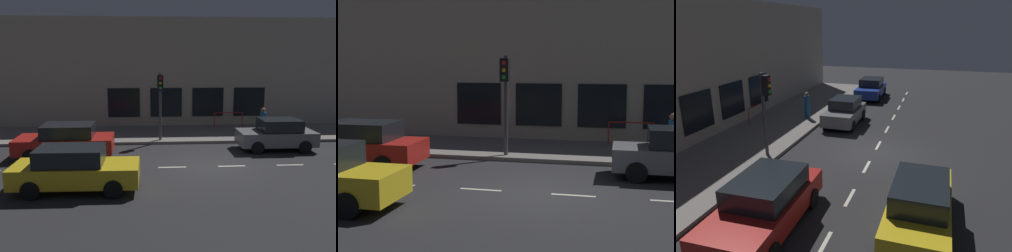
# 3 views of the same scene
# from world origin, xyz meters

# --- Properties ---
(ground_plane) EXTENTS (60.00, 60.00, 0.00)m
(ground_plane) POSITION_xyz_m (0.00, 0.00, 0.00)
(ground_plane) COLOR #28282B
(sidewalk) EXTENTS (4.50, 32.00, 0.15)m
(sidewalk) POSITION_xyz_m (6.25, 0.00, 0.07)
(sidewalk) COLOR gray
(sidewalk) RESTS_ON ground
(building_facade) EXTENTS (0.65, 32.00, 7.12)m
(building_facade) POSITION_xyz_m (8.80, -0.00, 3.55)
(building_facade) COLOR #B2A893
(building_facade) RESTS_ON ground
(lane_centre_line) EXTENTS (0.12, 27.20, 0.01)m
(lane_centre_line) POSITION_xyz_m (0.00, -1.00, 0.00)
(lane_centre_line) COLOR beige
(lane_centre_line) RESTS_ON ground
(traffic_light) EXTENTS (0.49, 0.32, 3.67)m
(traffic_light) POSITION_xyz_m (4.39, 1.93, 2.64)
(traffic_light) COLOR #424244
(traffic_light) RESTS_ON sidewalk
(parked_car_1) EXTENTS (2.05, 4.50, 1.58)m
(parked_car_1) POSITION_xyz_m (1.89, 6.47, 0.79)
(parked_car_1) COLOR red
(parked_car_1) RESTS_ON ground
(pedestrian_0) EXTENTS (0.47, 0.47, 1.64)m
(pedestrian_0) POSITION_xyz_m (5.07, -4.00, 0.92)
(pedestrian_0) COLOR #1E5189
(pedestrian_0) RESTS_ON sidewalk
(red_railing) EXTENTS (0.05, 1.88, 0.97)m
(red_railing) POSITION_xyz_m (7.76, -2.63, 0.86)
(red_railing) COLOR red
(red_railing) RESTS_ON sidewalk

